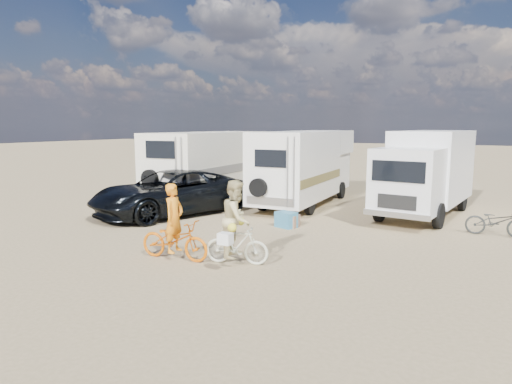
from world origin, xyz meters
The scene contains 12 objects.
ground centered at (0.00, 0.00, 0.00)m, with size 140.00×140.00×0.00m, color #9E865E.
rv_main centered at (-0.31, 7.07, 1.44)m, with size 2.05×6.77×2.89m, color white, non-canonical shape.
rv_left centered at (-4.61, 6.70, 1.41)m, with size 2.34×6.89×2.83m, color white, non-canonical shape.
box_truck centered at (4.23, 6.76, 1.46)m, with size 2.07×5.95×2.93m, color silver, non-canonical shape.
dark_suv centered at (-3.68, 2.83, 0.78)m, with size 2.59×5.61×1.56m, color black.
bike_man centered at (-0.17, -1.44, 0.47)m, with size 0.62×1.77×0.93m, color #C55504.
bike_woman centered at (1.31, -1.08, 0.44)m, with size 0.42×1.47×0.88m, color beige.
rider_man centered at (-0.17, -1.44, 0.81)m, with size 0.59×0.39×1.61m, color orange.
rider_woman centered at (1.31, -1.08, 0.87)m, with size 0.85×0.66×1.75m, color tan.
bike_parked centered at (6.48, 4.62, 0.42)m, with size 0.56×1.62×0.85m, color black.
cooler centered at (0.76, 2.86, 0.24)m, with size 0.60×0.44×0.48m, color teal.
crate centered at (0.85, 2.98, 0.19)m, with size 0.47×0.47×0.38m, color #8B634C.
Camera 1 is at (6.36, -9.67, 3.12)m, focal length 31.84 mm.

